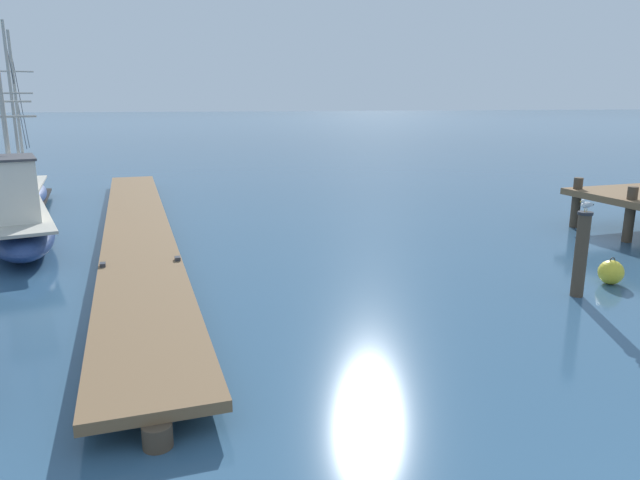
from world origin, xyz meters
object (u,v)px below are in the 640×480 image
object	(u,v)px
fishing_boat_0	(22,191)
mooring_piling	(581,253)
fishing_boat_1	(18,220)
perched_seagull	(587,205)
mooring_buoy	(611,272)

from	to	relation	value
fishing_boat_0	mooring_piling	world-z (taller)	fishing_boat_0
fishing_boat_0	fishing_boat_1	xyz separation A→B (m)	(1.37, -6.56, 0.14)
perched_seagull	mooring_piling	bearing A→B (deg)	-166.92
fishing_boat_0	mooring_piling	distance (m)	19.51
mooring_buoy	mooring_piling	bearing A→B (deg)	-157.79
mooring_buoy	fishing_boat_0	bearing A→B (deg)	138.16
perched_seagull	mooring_buoy	world-z (taller)	perched_seagull
fishing_boat_0	mooring_buoy	bearing A→B (deg)	-41.84
fishing_boat_1	perched_seagull	size ratio (longest dim) A/B	20.23
fishing_boat_1	mooring_piling	size ratio (longest dim) A/B	4.26
fishing_boat_1	mooring_piling	bearing A→B (deg)	-30.77
perched_seagull	mooring_buoy	size ratio (longest dim) A/B	0.61
mooring_piling	mooring_buoy	world-z (taller)	mooring_piling
mooring_piling	perched_seagull	size ratio (longest dim) A/B	4.75
fishing_boat_0	fishing_boat_1	world-z (taller)	fishing_boat_0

